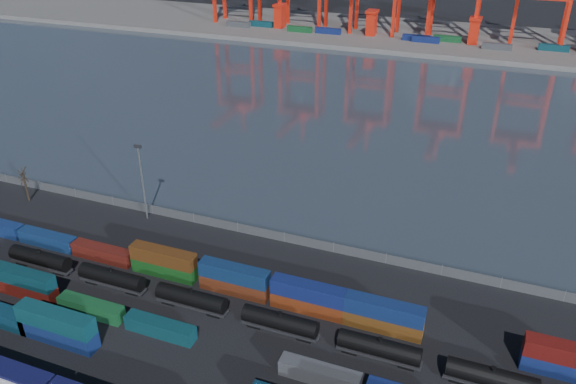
% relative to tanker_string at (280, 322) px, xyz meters
% --- Properties ---
extents(ground, '(700.00, 700.00, 0.00)m').
position_rel_tanker_string_xyz_m(ground, '(-8.67, -4.17, -1.93)').
color(ground, black).
rests_on(ground, ground).
extents(harbor_water, '(700.00, 700.00, 0.00)m').
position_rel_tanker_string_xyz_m(harbor_water, '(-8.67, 100.83, -1.92)').
color(harbor_water, '#2D3741').
rests_on(harbor_water, ground).
extents(far_quay, '(700.00, 70.00, 2.00)m').
position_rel_tanker_string_xyz_m(far_quay, '(-8.67, 205.83, -0.93)').
color(far_quay, '#514F4C').
rests_on(far_quay, ground).
extents(container_row_south, '(128.23, 2.65, 5.65)m').
position_rel_tanker_string_xyz_m(container_row_south, '(-18.29, -13.91, 0.42)').
color(container_row_south, '#424547').
rests_on(container_row_south, ground).
extents(container_row_mid, '(141.56, 2.36, 5.02)m').
position_rel_tanker_string_xyz_m(container_row_mid, '(-26.41, -7.12, -0.42)').
color(container_row_mid, '#434548').
rests_on(container_row_mid, ground).
extents(container_row_north, '(142.18, 2.50, 5.33)m').
position_rel_tanker_string_xyz_m(container_row_north, '(4.94, 6.27, 0.40)').
color(container_row_north, navy).
rests_on(container_row_north, ground).
extents(tanker_string, '(105.52, 2.69, 3.85)m').
position_rel_tanker_string_xyz_m(tanker_string, '(0.00, 0.00, 0.00)').
color(tanker_string, black).
rests_on(tanker_string, ground).
extents(waterfront_fence, '(160.12, 0.12, 2.20)m').
position_rel_tanker_string_xyz_m(waterfront_fence, '(-8.67, 23.83, -0.93)').
color(waterfront_fence, '#595B5E').
rests_on(waterfront_fence, ground).
extents(bare_tree, '(2.16, 2.21, 8.25)m').
position_rel_tanker_string_xyz_m(bare_tree, '(-67.33, 18.86, 2.19)').
color(bare_tree, black).
rests_on(bare_tree, ground).
extents(yard_light_mast, '(1.60, 0.40, 16.60)m').
position_rel_tanker_string_xyz_m(yard_light_mast, '(-38.67, 21.83, 7.37)').
color(yard_light_mast, slate).
rests_on(yard_light_mast, ground).
extents(quay_containers, '(172.58, 10.99, 2.60)m').
position_rel_tanker_string_xyz_m(quay_containers, '(-19.67, 191.30, 1.37)').
color(quay_containers, navy).
rests_on(quay_containers, far_quay).
extents(straddle_carriers, '(140.00, 7.00, 11.10)m').
position_rel_tanker_string_xyz_m(straddle_carriers, '(-11.17, 195.83, 5.89)').
color(straddle_carriers, red).
rests_on(straddle_carriers, far_quay).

